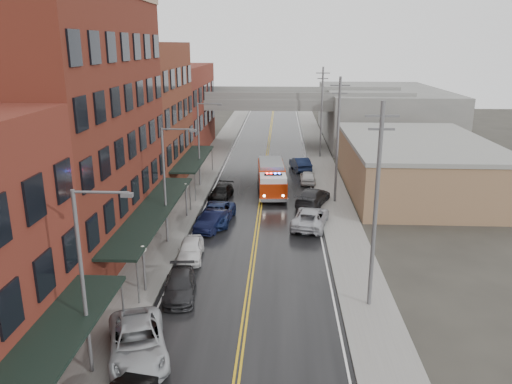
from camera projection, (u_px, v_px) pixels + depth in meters
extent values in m
cube|color=black|center=(259.00, 218.00, 44.12)|extent=(11.00, 160.00, 0.02)
cube|color=slate|center=(177.00, 216.00, 44.46)|extent=(3.00, 160.00, 0.15)
cube|color=slate|center=(342.00, 219.00, 43.75)|extent=(3.00, 160.00, 0.15)
cube|color=gray|center=(195.00, 217.00, 44.38)|extent=(0.30, 160.00, 0.15)
cube|color=gray|center=(323.00, 219.00, 43.83)|extent=(0.30, 160.00, 0.15)
cube|color=#5C1F18|center=(68.00, 129.00, 35.50)|extent=(9.00, 20.00, 18.00)
cube|color=#5E2D1C|center=(138.00, 116.00, 52.68)|extent=(9.00, 15.00, 15.00)
cube|color=maroon|center=(173.00, 109.00, 69.86)|extent=(9.00, 20.00, 12.00)
cube|color=#93714F|center=(415.00, 167.00, 52.20)|extent=(14.00, 22.00, 5.00)
cube|color=slate|center=(381.00, 114.00, 80.39)|extent=(18.00, 30.00, 8.00)
cube|color=black|center=(28.00, 372.00, 18.75)|extent=(2.60, 16.00, 0.18)
cylinder|color=slate|center=(123.00, 306.00, 26.39)|extent=(0.10, 0.10, 3.00)
cube|color=black|center=(153.00, 210.00, 36.93)|extent=(2.60, 18.00, 0.18)
cylinder|color=slate|center=(138.00, 282.00, 29.07)|extent=(0.10, 0.10, 3.00)
cylinder|color=slate|center=(190.00, 196.00, 45.54)|extent=(0.10, 0.10, 3.00)
cube|color=black|center=(194.00, 158.00, 53.68)|extent=(2.60, 13.00, 0.18)
cylinder|color=slate|center=(195.00, 187.00, 48.22)|extent=(0.10, 0.10, 3.00)
cylinder|color=slate|center=(212.00, 159.00, 59.89)|extent=(0.10, 0.10, 3.00)
cylinder|color=#59595B|center=(144.00, 272.00, 30.64)|extent=(0.14, 0.14, 2.80)
sphere|color=silver|center=(143.00, 249.00, 30.21)|extent=(0.44, 0.44, 0.44)
cylinder|color=#59595B|center=(186.00, 202.00, 44.04)|extent=(0.14, 0.14, 2.80)
sphere|color=silver|center=(186.00, 186.00, 43.61)|extent=(0.44, 0.44, 0.44)
cylinder|color=#59595B|center=(83.00, 287.00, 22.11)|extent=(0.18, 0.18, 9.00)
cylinder|color=#59595B|center=(101.00, 192.00, 20.80)|extent=(2.40, 0.12, 0.12)
cube|color=#59595B|center=(127.00, 195.00, 20.77)|extent=(0.50, 0.22, 0.18)
cylinder|color=#59595B|center=(165.00, 187.00, 37.43)|extent=(0.18, 0.18, 9.00)
cylinder|color=#59595B|center=(178.00, 129.00, 36.11)|extent=(2.40, 0.12, 0.12)
cube|color=#59595B|center=(193.00, 131.00, 36.09)|extent=(0.50, 0.22, 0.18)
cylinder|color=#59595B|center=(199.00, 146.00, 52.74)|extent=(0.18, 0.18, 9.00)
cylinder|color=#59595B|center=(209.00, 104.00, 51.43)|extent=(2.40, 0.12, 0.12)
cube|color=#59595B|center=(220.00, 105.00, 51.40)|extent=(0.50, 0.22, 0.18)
cylinder|color=#59595B|center=(376.00, 210.00, 27.70)|extent=(0.24, 0.24, 12.00)
cube|color=#59595B|center=(382.00, 116.00, 26.22)|extent=(1.80, 0.12, 0.12)
cube|color=#59595B|center=(381.00, 129.00, 26.42)|extent=(1.40, 0.12, 0.12)
cylinder|color=#59595B|center=(338.00, 142.00, 46.84)|extent=(0.24, 0.24, 12.00)
cube|color=#59595B|center=(340.00, 85.00, 45.36)|extent=(1.80, 0.12, 0.12)
cube|color=#59595B|center=(340.00, 93.00, 45.56)|extent=(1.40, 0.12, 0.12)
cylinder|color=#59595B|center=(322.00, 113.00, 65.99)|extent=(0.24, 0.24, 12.00)
cube|color=#59595B|center=(323.00, 73.00, 64.50)|extent=(1.80, 0.12, 0.12)
cube|color=#59595B|center=(323.00, 79.00, 64.70)|extent=(1.40, 0.12, 0.12)
cube|color=slate|center=(269.00, 101.00, 72.82)|extent=(40.00, 10.00, 1.50)
cube|color=slate|center=(195.00, 126.00, 74.43)|extent=(1.60, 8.00, 6.00)
cube|color=slate|center=(343.00, 128.00, 73.36)|extent=(1.60, 8.00, 6.00)
cube|color=#9D2407|center=(271.00, 175.00, 52.37)|extent=(3.05, 6.01, 2.23)
cube|color=#9D2407|center=(273.00, 188.00, 48.49)|extent=(2.84, 2.94, 1.59)
cube|color=silver|center=(273.00, 178.00, 48.19)|extent=(2.69, 2.71, 0.53)
cube|color=black|center=(273.00, 185.00, 48.60)|extent=(2.78, 1.88, 0.85)
cube|color=slate|center=(271.00, 163.00, 52.00)|extent=(2.75, 5.57, 0.32)
cube|color=black|center=(273.00, 174.00, 48.09)|extent=(1.72, 0.41, 0.15)
sphere|color=#FF0C0C|center=(267.00, 174.00, 48.05)|extent=(0.21, 0.21, 0.21)
sphere|color=#1933FF|center=(279.00, 174.00, 48.07)|extent=(0.21, 0.21, 0.21)
cylinder|color=black|center=(261.00, 197.00, 48.60)|extent=(1.08, 0.44, 1.06)
cylinder|color=black|center=(285.00, 197.00, 48.64)|extent=(1.08, 0.44, 1.06)
cylinder|color=black|center=(260.00, 186.00, 52.16)|extent=(1.08, 0.44, 1.06)
cylinder|color=black|center=(282.00, 186.00, 52.20)|extent=(1.08, 0.44, 1.06)
cylinder|color=black|center=(259.00, 180.00, 54.70)|extent=(1.08, 0.44, 1.06)
cylinder|color=black|center=(281.00, 180.00, 54.74)|extent=(1.08, 0.44, 1.06)
imported|color=#A9ADB1|center=(138.00, 342.00, 24.43)|extent=(4.45, 6.47, 1.64)
imported|color=#232325|center=(180.00, 286.00, 30.45)|extent=(2.40, 4.81, 1.34)
imported|color=silver|center=(191.00, 249.00, 35.71)|extent=(2.02, 4.38, 1.45)
imported|color=black|center=(213.00, 220.00, 41.41)|extent=(2.85, 4.86, 1.51)
imported|color=#121E45|center=(216.00, 214.00, 42.92)|extent=(3.11, 5.91, 1.59)
imported|color=black|center=(221.00, 193.00, 49.47)|extent=(2.40, 4.80, 1.34)
imported|color=#B1B3BA|center=(310.00, 218.00, 41.96)|extent=(3.77, 6.18, 1.60)
imported|color=#2A2A2D|center=(313.00, 197.00, 47.64)|extent=(4.05, 6.05, 1.63)
imported|color=silver|center=(308.00, 177.00, 55.11)|extent=(1.68, 4.12, 1.40)
imported|color=#0E1834|center=(300.00, 164.00, 60.72)|extent=(2.76, 5.24, 1.64)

